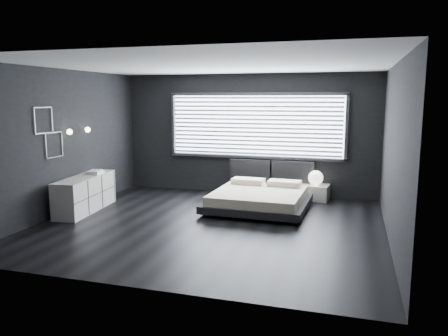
% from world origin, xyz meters
% --- Properties ---
extents(room, '(6.04, 6.00, 2.80)m').
position_xyz_m(room, '(0.00, 0.00, 1.40)').
color(room, black).
rests_on(room, ground).
extents(window, '(4.14, 0.09, 1.52)m').
position_xyz_m(window, '(0.20, 2.70, 1.61)').
color(window, white).
rests_on(window, ground).
extents(headboard, '(1.96, 0.16, 0.52)m').
position_xyz_m(headboard, '(0.60, 2.64, 0.57)').
color(headboard, black).
rests_on(headboard, ground).
extents(sconce_near, '(0.18, 0.11, 0.11)m').
position_xyz_m(sconce_near, '(-2.88, 0.05, 1.60)').
color(sconce_near, silver).
rests_on(sconce_near, ground).
extents(sconce_far, '(0.18, 0.11, 0.11)m').
position_xyz_m(sconce_far, '(-2.88, 0.65, 1.60)').
color(sconce_far, silver).
rests_on(sconce_far, ground).
extents(wall_art_upper, '(0.01, 0.48, 0.48)m').
position_xyz_m(wall_art_upper, '(-2.98, -0.55, 1.85)').
color(wall_art_upper, '#47474C').
rests_on(wall_art_upper, ground).
extents(wall_art_lower, '(0.01, 0.48, 0.48)m').
position_xyz_m(wall_art_lower, '(-2.98, -0.30, 1.38)').
color(wall_art_lower, '#47474C').
rests_on(wall_art_lower, ground).
extents(bed, '(2.01, 1.92, 0.51)m').
position_xyz_m(bed, '(0.60, 1.29, 0.24)').
color(bed, black).
rests_on(bed, ground).
extents(nightstand, '(0.64, 0.56, 0.34)m').
position_xyz_m(nightstand, '(1.63, 2.50, 0.17)').
color(nightstand, silver).
rests_on(nightstand, ground).
extents(orb_lamp, '(0.32, 0.32, 0.32)m').
position_xyz_m(orb_lamp, '(1.63, 2.47, 0.51)').
color(orb_lamp, white).
rests_on(orb_lamp, nightstand).
extents(dresser, '(0.67, 1.79, 0.70)m').
position_xyz_m(dresser, '(-2.72, 0.23, 0.35)').
color(dresser, silver).
rests_on(dresser, ground).
extents(book_stack, '(0.31, 0.39, 0.07)m').
position_xyz_m(book_stack, '(-2.69, 0.56, 0.73)').
color(book_stack, silver).
rests_on(book_stack, dresser).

